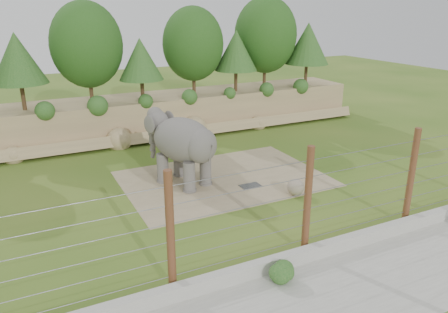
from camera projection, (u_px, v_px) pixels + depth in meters
name	position (u px, v px, depth m)	size (l,w,h in m)	color
ground	(244.00, 203.00, 19.51)	(90.00, 90.00, 0.00)	#386219
back_embankment	(161.00, 75.00, 29.18)	(30.00, 5.52, 8.77)	#937C58
dirt_patch	(224.00, 179.00, 22.26)	(10.00, 7.00, 0.02)	#988662
drain_grate	(250.00, 186.00, 21.34)	(1.00, 0.60, 0.03)	#262628
elephant	(183.00, 150.00, 21.16)	(1.84, 4.30, 3.48)	#67625C
stone_ball	(296.00, 187.00, 20.20)	(0.79, 0.79, 0.79)	gray
retaining_wall	(313.00, 252.00, 15.20)	(26.00, 0.35, 0.50)	#A6A499
walkway	(352.00, 290.00, 13.59)	(26.00, 4.00, 0.01)	#A6A499
barrier_fence	(308.00, 201.00, 15.05)	(20.26, 0.26, 4.00)	brown
walkway_shrub	(282.00, 275.00, 13.72)	(0.72, 0.72, 0.72)	#1B501C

